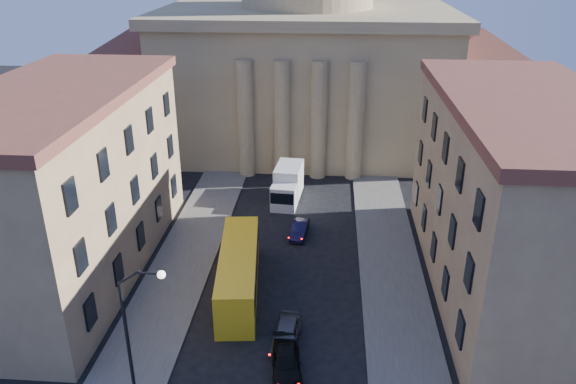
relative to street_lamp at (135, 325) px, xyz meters
name	(u,v)px	position (x,y,z in m)	size (l,w,h in m)	color
sidewalk_left	(166,298)	(-1.53, 10.00, -5.21)	(5.00, 60.00, 0.15)	#514E4A
sidewalk_right	(397,308)	(15.47, 10.00, -5.21)	(5.00, 60.00, 0.15)	#514E4A
church	(306,50)	(6.97, 47.47, 6.59)	(68.02, 28.76, 36.60)	#907C58
building_left	(63,183)	(-10.03, 14.00, 2.14)	(11.60, 26.60, 14.70)	tan
building_right	(518,197)	(23.97, 14.00, 2.14)	(11.60, 26.60, 14.70)	tan
street_lamp	(135,325)	(0.00, 0.00, 0.00)	(2.62, 0.44, 8.83)	black
car_right_mid	(286,362)	(7.97, 3.09, -4.64)	(1.81, 4.44, 1.29)	black
car_right_far	(286,333)	(7.77, 5.72, -4.55)	(1.73, 4.30, 1.47)	#4D4C51
car_right_distant	(299,229)	(7.77, 20.58, -4.67)	(1.31, 3.74, 1.23)	black
city_bus	(239,270)	(3.73, 11.46, -3.49)	(3.90, 12.07, 3.34)	yellow
box_truck	(287,185)	(6.09, 28.14, -3.65)	(3.00, 6.49, 3.46)	silver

